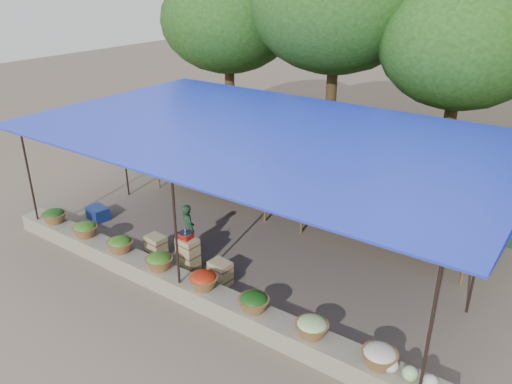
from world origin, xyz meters
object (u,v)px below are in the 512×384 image
Objects in this scene: blue_crate_front at (88,237)px; blue_crate_back at (98,213)px; weighing_scale at (186,235)px; crate_counter at (187,257)px; vendor_seated at (188,229)px.

blue_crate_back is at bearing 142.36° from blue_crate_front.
blue_crate_back is at bearing 173.10° from weighing_scale.
crate_counter is at bearing 0.00° from weighing_scale.
blue_crate_front is (-2.78, -0.50, -0.71)m from weighing_scale.
vendor_seated is (-0.45, 0.57, -0.23)m from weighing_scale.
weighing_scale is 0.76m from vendor_seated.
weighing_scale reaches higher than crate_counter.
blue_crate_back is at bearing 25.45° from vendor_seated.
blue_crate_front is at bearing 47.63° from vendor_seated.
blue_crate_back reaches higher than blue_crate_front.
blue_crate_front is at bearing -169.88° from crate_counter.
vendor_seated reaches higher than blue_crate_front.
vendor_seated is at bearing 36.29° from blue_crate_front.
weighing_scale is at bearing 151.56° from vendor_seated.
blue_crate_front is (-2.80, -0.50, -0.17)m from crate_counter.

